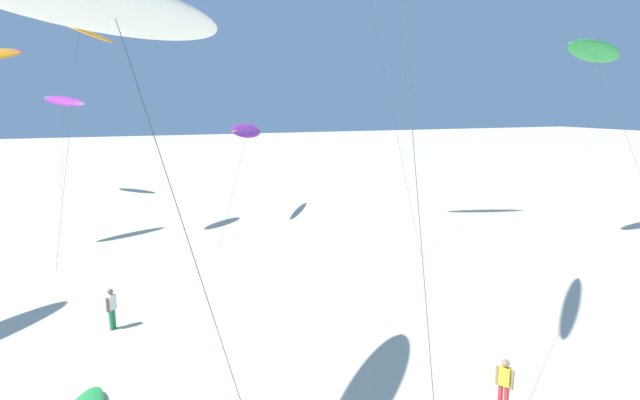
# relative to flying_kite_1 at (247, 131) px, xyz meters

# --- Properties ---
(flying_kite_1) EXTENTS (6.05, 10.92, 7.33)m
(flying_kite_1) POSITION_rel_flying_kite_1_xyz_m (0.00, 0.00, 0.00)
(flying_kite_1) COLOR purple
(flying_kite_1) RESTS_ON ground
(flying_kite_4) EXTENTS (5.77, 7.23, 12.65)m
(flying_kite_4) POSITION_rel_flying_kite_1_xyz_m (18.01, -14.46, 5.11)
(flying_kite_4) COLOR green
(flying_kite_4) RESTS_ON ground
(flying_kite_6) EXTENTS (4.51, 7.59, 9.68)m
(flying_kite_6) POSITION_rel_flying_kite_1_xyz_m (-13.33, 14.89, 2.23)
(flying_kite_6) COLOR purple
(flying_kite_6) RESTS_ON ground
(flying_kite_8) EXTENTS (6.23, 6.77, 11.21)m
(flying_kite_8) POSITION_rel_flying_kite_1_xyz_m (-9.12, -25.86, 3.96)
(flying_kite_8) COLOR white
(flying_kite_8) RESTS_ON ground
(flying_kite_9) EXTENTS (4.64, 8.19, 13.99)m
(flying_kite_9) POSITION_rel_flying_kite_1_xyz_m (-10.82, -2.67, 6.41)
(flying_kite_9) COLOR orange
(flying_kite_9) RESTS_ON ground
(person_near_left) EXTENTS (0.37, 0.40, 1.65)m
(person_near_left) POSITION_rel_flying_kite_1_xyz_m (-9.86, -17.55, -5.72)
(person_near_left) COLOR #338E56
(person_near_left) RESTS_ON ground
(person_near_right) EXTENTS (0.33, 0.44, 1.69)m
(person_near_right) POSITION_rel_flying_kite_1_xyz_m (0.32, -27.61, -5.69)
(person_near_right) COLOR red
(person_near_right) RESTS_ON ground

